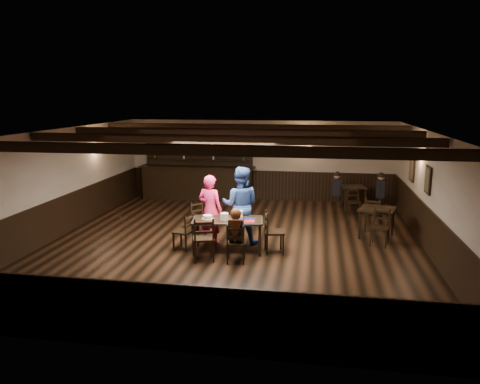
% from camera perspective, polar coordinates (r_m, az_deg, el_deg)
% --- Properties ---
extents(ground, '(10.00, 10.00, 0.00)m').
position_cam_1_polar(ground, '(11.43, -0.70, -6.22)').
color(ground, black).
rests_on(ground, ground).
extents(room_shell, '(9.02, 10.02, 2.71)m').
position_cam_1_polar(room_shell, '(11.06, -0.64, 2.48)').
color(room_shell, beige).
rests_on(room_shell, ground).
extents(dining_table, '(1.67, 0.98, 0.75)m').
position_cam_1_polar(dining_table, '(10.67, -1.51, -3.77)').
color(dining_table, black).
rests_on(dining_table, ground).
extents(chair_near_left, '(0.56, 0.55, 0.97)m').
position_cam_1_polar(chair_near_left, '(10.06, -4.43, -5.38)').
color(chair_near_left, black).
rests_on(chair_near_left, ground).
extents(chair_near_right, '(0.43, 0.42, 0.85)m').
position_cam_1_polar(chair_near_right, '(9.94, -0.52, -5.98)').
color(chair_near_right, black).
rests_on(chair_near_right, ground).
extents(chair_end_left, '(0.46, 0.48, 0.85)m').
position_cam_1_polar(chair_end_left, '(10.86, -6.61, -4.52)').
color(chair_end_left, black).
rests_on(chair_end_left, ground).
extents(chair_end_right, '(0.51, 0.52, 0.96)m').
position_cam_1_polar(chair_end_right, '(10.63, 3.76, -4.48)').
color(chair_end_right, black).
rests_on(chair_end_right, ground).
extents(chair_far_pushed, '(0.53, 0.53, 0.83)m').
position_cam_1_polar(chair_far_pushed, '(12.17, -5.06, -2.79)').
color(chair_far_pushed, black).
rests_on(chair_far_pushed, ground).
extents(woman_pink, '(0.70, 0.55, 1.69)m').
position_cam_1_polar(woman_pink, '(11.17, -3.66, -2.18)').
color(woman_pink, '#FF2560').
rests_on(woman_pink, ground).
extents(man_blue, '(0.91, 0.71, 1.87)m').
position_cam_1_polar(man_blue, '(11.21, 0.05, -1.62)').
color(man_blue, navy).
rests_on(man_blue, ground).
extents(seated_person, '(0.31, 0.46, 0.76)m').
position_cam_1_polar(seated_person, '(9.90, -0.51, -4.21)').
color(seated_person, black).
rests_on(seated_person, ground).
extents(cake, '(0.27, 0.27, 0.09)m').
position_cam_1_polar(cake, '(10.71, -3.97, -3.07)').
color(cake, white).
rests_on(cake, dining_table).
extents(plate_stack_a, '(0.18, 0.18, 0.17)m').
position_cam_1_polar(plate_stack_a, '(10.56, -1.92, -3.01)').
color(plate_stack_a, white).
rests_on(plate_stack_a, dining_table).
extents(plate_stack_b, '(0.18, 0.18, 0.21)m').
position_cam_1_polar(plate_stack_b, '(10.61, -0.14, -2.82)').
color(plate_stack_b, white).
rests_on(plate_stack_b, dining_table).
extents(tea_light, '(0.06, 0.06, 0.06)m').
position_cam_1_polar(tea_light, '(10.72, -1.53, -3.11)').
color(tea_light, '#A5A8AD').
rests_on(tea_light, dining_table).
extents(salt_shaker, '(0.04, 0.04, 0.09)m').
position_cam_1_polar(salt_shaker, '(10.55, 0.23, -3.23)').
color(salt_shaker, silver).
rests_on(salt_shaker, dining_table).
extents(pepper_shaker, '(0.04, 0.04, 0.10)m').
position_cam_1_polar(pepper_shaker, '(10.54, 0.66, -3.23)').
color(pepper_shaker, '#A5A8AD').
rests_on(pepper_shaker, dining_table).
extents(drink_glass, '(0.08, 0.08, 0.13)m').
position_cam_1_polar(drink_glass, '(10.70, -0.09, -2.93)').
color(drink_glass, silver).
rests_on(drink_glass, dining_table).
extents(menu_red, '(0.34, 0.26, 0.00)m').
position_cam_1_polar(menu_red, '(10.50, 0.93, -3.56)').
color(menu_red, maroon).
rests_on(menu_red, dining_table).
extents(menu_blue, '(0.28, 0.21, 0.00)m').
position_cam_1_polar(menu_blue, '(10.70, 1.25, -3.26)').
color(menu_blue, '#0F124E').
rests_on(menu_blue, dining_table).
extents(bar_counter, '(3.95, 0.70, 2.20)m').
position_cam_1_polar(bar_counter, '(16.18, -5.15, 1.70)').
color(bar_counter, black).
rests_on(bar_counter, ground).
extents(back_table_a, '(1.04, 1.04, 0.75)m').
position_cam_1_polar(back_table_a, '(12.20, 16.37, -2.37)').
color(back_table_a, black).
rests_on(back_table_a, ground).
extents(back_table_b, '(0.87, 0.87, 0.75)m').
position_cam_1_polar(back_table_b, '(14.95, 13.59, 0.27)').
color(back_table_b, black).
rests_on(back_table_b, ground).
extents(bg_patron_left, '(0.25, 0.38, 0.75)m').
position_cam_1_polar(bg_patron_left, '(14.83, 11.71, 1.04)').
color(bg_patron_left, black).
rests_on(bg_patron_left, ground).
extents(bg_patron_right, '(0.24, 0.38, 0.76)m').
position_cam_1_polar(bg_patron_right, '(14.84, 16.78, 0.82)').
color(bg_patron_right, black).
rests_on(bg_patron_right, ground).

